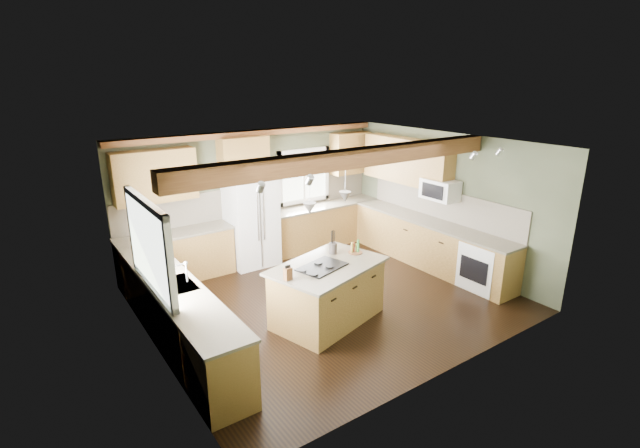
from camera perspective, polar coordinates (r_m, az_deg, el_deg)
floor at (r=7.93m, az=0.87°, el=-9.20°), size 5.60×5.60×0.00m
ceiling at (r=7.13m, az=0.97°, el=9.75°), size 5.60×5.60×0.00m
wall_back at (r=9.49m, az=-7.98°, el=3.62°), size 5.60×0.00×5.60m
wall_left at (r=6.31m, az=-20.26°, el=-4.76°), size 0.00×5.00×5.00m
wall_right at (r=9.28m, az=15.09°, el=2.86°), size 0.00×5.00×5.00m
ceiling_beam at (r=6.70m, az=3.82°, el=8.06°), size 5.55×0.26×0.26m
soffit_trim at (r=9.17m, az=-8.02°, el=11.03°), size 5.55×0.20×0.10m
backsplash_back at (r=9.49m, az=-7.91°, el=3.08°), size 5.58×0.03×0.58m
backsplash_right at (r=9.32m, az=14.75°, el=2.38°), size 0.03×3.70×0.58m
base_cab_back_left at (r=8.85m, az=-17.20°, el=-3.95°), size 2.02×0.60×0.88m
counter_back_left at (r=8.69m, az=-17.47°, el=-1.13°), size 2.06×0.64×0.04m
base_cab_back_right at (r=10.22m, az=0.45°, el=-0.18°), size 2.62×0.60×0.88m
counter_back_right at (r=10.08m, az=0.45°, el=2.31°), size 2.66×0.64×0.04m
base_cab_left at (r=6.78m, az=-17.11°, el=-10.85°), size 0.60×3.70×0.88m
counter_left at (r=6.58m, az=-17.48°, el=-7.32°), size 0.64×3.74×0.04m
base_cab_right at (r=9.35m, az=13.24°, el=-2.43°), size 0.60×3.70×0.88m
counter_right at (r=9.20m, az=13.44°, el=0.26°), size 0.64×3.74×0.04m
upper_cab_back_left at (r=8.49m, az=-19.68°, el=5.57°), size 1.40×0.35×0.90m
upper_cab_over_fridge at (r=9.03m, az=-9.40°, el=8.35°), size 0.96×0.35×0.70m
upper_cab_right at (r=9.61m, az=10.62°, el=7.64°), size 0.35×2.20×0.90m
upper_cab_back_corner at (r=10.43m, az=3.74°, el=8.70°), size 0.90×0.35×0.90m
window_left at (r=6.27m, az=-20.45°, el=-2.46°), size 0.04×1.60×1.05m
window_back at (r=9.97m, az=-2.08°, el=5.96°), size 1.10×0.04×1.00m
sink at (r=6.58m, az=-17.48°, el=-7.28°), size 0.50×0.65×0.03m
faucet at (r=6.57m, az=-16.10°, el=-5.80°), size 0.02×0.02×0.28m
dishwasher at (r=5.73m, az=-12.69°, el=-16.35°), size 0.60×0.60×0.84m
oven at (r=8.60m, az=19.60°, el=-4.90°), size 0.60×0.72×0.84m
microwave at (r=9.03m, az=14.55°, el=4.12°), size 0.40×0.70×0.38m
pendant_left at (r=6.30m, az=-1.30°, el=1.94°), size 0.18×0.18×0.16m
pendant_right at (r=6.91m, az=3.10°, el=3.36°), size 0.18×0.18×0.16m
refrigerator at (r=9.14m, az=-8.44°, el=0.44°), size 0.90×0.74×1.80m
island at (r=7.11m, az=0.93°, el=-8.59°), size 1.82×1.38×0.88m
island_top at (r=6.92m, az=0.95°, el=-5.17°), size 1.96×1.52×0.04m
cooktop at (r=6.81m, az=0.24°, el=-5.29°), size 0.80×0.64×0.02m
knife_block at (r=6.40m, az=-3.97°, el=-6.13°), size 0.11×0.09×0.18m
utensil_crock at (r=7.30m, az=1.62°, el=-3.01°), size 0.18×0.18×0.17m
bottle_tray at (r=7.34m, az=4.39°, el=-2.81°), size 0.28×0.28×0.21m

